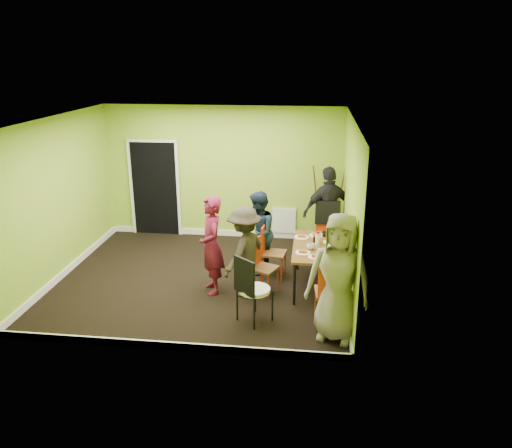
{
  "coord_description": "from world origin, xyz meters",
  "views": [
    {
      "loc": [
        1.9,
        -7.88,
        3.8
      ],
      "look_at": [
        0.96,
        0.0,
        1.07
      ],
      "focal_mm": 35.0,
      "sensor_mm": 36.0,
      "label": 1
    }
  ],
  "objects_px": {
    "person_left_near": "(244,252)",
    "person_front_end": "(339,278)",
    "blue_bottle": "(340,248)",
    "chair_front_end": "(331,289)",
    "person_standing": "(212,245)",
    "thermos": "(317,239)",
    "easel": "(327,205)",
    "chair_bentwood": "(251,286)",
    "person_back_end": "(329,212)",
    "person_left_far": "(258,233)",
    "chair_back_end": "(327,219)",
    "orange_bottle": "(314,238)",
    "dining_table": "(320,249)",
    "chair_left_near": "(261,262)",
    "chair_left_far": "(270,248)"
  },
  "relations": [
    {
      "from": "person_left_near",
      "to": "person_front_end",
      "type": "bearing_deg",
      "value": 76.74
    },
    {
      "from": "blue_bottle",
      "to": "person_left_near",
      "type": "relative_size",
      "value": 0.14
    },
    {
      "from": "chair_front_end",
      "to": "person_standing",
      "type": "bearing_deg",
      "value": 150.1
    },
    {
      "from": "thermos",
      "to": "blue_bottle",
      "type": "xyz_separation_m",
      "value": [
        0.36,
        -0.38,
        0.01
      ]
    },
    {
      "from": "easel",
      "to": "blue_bottle",
      "type": "bearing_deg",
      "value": -86.28
    },
    {
      "from": "easel",
      "to": "thermos",
      "type": "distance_m",
      "value": 2.03
    },
    {
      "from": "chair_bentwood",
      "to": "person_back_end",
      "type": "bearing_deg",
      "value": 107.22
    },
    {
      "from": "person_left_near",
      "to": "chair_front_end",
      "type": "bearing_deg",
      "value": 83.61
    },
    {
      "from": "easel",
      "to": "person_left_far",
      "type": "xyz_separation_m",
      "value": [
        -1.25,
        -1.6,
        -0.08
      ]
    },
    {
      "from": "chair_bentwood",
      "to": "person_left_far",
      "type": "height_order",
      "value": "person_left_far"
    },
    {
      "from": "thermos",
      "to": "chair_front_end",
      "type": "bearing_deg",
      "value": -81.08
    },
    {
      "from": "blue_bottle",
      "to": "person_left_near",
      "type": "xyz_separation_m",
      "value": [
        -1.53,
        -0.11,
        -0.1
      ]
    },
    {
      "from": "person_left_far",
      "to": "person_back_end",
      "type": "xyz_separation_m",
      "value": [
        1.26,
        1.0,
        0.13
      ]
    },
    {
      "from": "person_standing",
      "to": "person_front_end",
      "type": "relative_size",
      "value": 0.9
    },
    {
      "from": "chair_back_end",
      "to": "person_front_end",
      "type": "xyz_separation_m",
      "value": [
        0.1,
        -2.85,
        0.11
      ]
    },
    {
      "from": "thermos",
      "to": "blue_bottle",
      "type": "relative_size",
      "value": 0.95
    },
    {
      "from": "orange_bottle",
      "to": "person_standing",
      "type": "relative_size",
      "value": 0.05
    },
    {
      "from": "dining_table",
      "to": "person_back_end",
      "type": "bearing_deg",
      "value": 83.91
    },
    {
      "from": "chair_left_near",
      "to": "person_left_far",
      "type": "bearing_deg",
      "value": -146.75
    },
    {
      "from": "person_left_near",
      "to": "person_front_end",
      "type": "relative_size",
      "value": 0.83
    },
    {
      "from": "chair_back_end",
      "to": "person_left_near",
      "type": "distance_m",
      "value": 2.18
    },
    {
      "from": "thermos",
      "to": "person_left_near",
      "type": "relative_size",
      "value": 0.13
    },
    {
      "from": "chair_front_end",
      "to": "orange_bottle",
      "type": "relative_size",
      "value": 12.91
    },
    {
      "from": "chair_left_near",
      "to": "chair_bentwood",
      "type": "height_order",
      "value": "chair_bentwood"
    },
    {
      "from": "chair_bentwood",
      "to": "easel",
      "type": "xyz_separation_m",
      "value": [
        1.15,
        3.4,
        0.25
      ]
    },
    {
      "from": "orange_bottle",
      "to": "person_left_far",
      "type": "distance_m",
      "value": 1.03
    },
    {
      "from": "dining_table",
      "to": "orange_bottle",
      "type": "xyz_separation_m",
      "value": [
        -0.11,
        0.24,
        0.1
      ]
    },
    {
      "from": "chair_bentwood",
      "to": "person_left_far",
      "type": "bearing_deg",
      "value": 133.02
    },
    {
      "from": "chair_left_far",
      "to": "orange_bottle",
      "type": "relative_size",
      "value": 11.79
    },
    {
      "from": "easel",
      "to": "person_standing",
      "type": "xyz_separation_m",
      "value": [
        -1.92,
        -2.46,
        -0.01
      ]
    },
    {
      "from": "thermos",
      "to": "blue_bottle",
      "type": "distance_m",
      "value": 0.52
    },
    {
      "from": "easel",
      "to": "person_front_end",
      "type": "xyz_separation_m",
      "value": [
        0.09,
        -3.65,
        0.08
      ]
    },
    {
      "from": "dining_table",
      "to": "chair_front_end",
      "type": "xyz_separation_m",
      "value": [
        0.16,
        -1.26,
        -0.11
      ]
    },
    {
      "from": "chair_left_near",
      "to": "person_left_near",
      "type": "distance_m",
      "value": 0.37
    },
    {
      "from": "chair_back_end",
      "to": "person_standing",
      "type": "distance_m",
      "value": 2.52
    },
    {
      "from": "person_left_far",
      "to": "orange_bottle",
      "type": "bearing_deg",
      "value": 72.7
    },
    {
      "from": "chair_back_end",
      "to": "easel",
      "type": "xyz_separation_m",
      "value": [
        0.01,
        0.8,
        0.03
      ]
    },
    {
      "from": "person_standing",
      "to": "person_left_near",
      "type": "xyz_separation_m",
      "value": [
        0.55,
        -0.05,
        -0.07
      ]
    },
    {
      "from": "chair_left_far",
      "to": "easel",
      "type": "relative_size",
      "value": 0.56
    },
    {
      "from": "person_standing",
      "to": "person_back_end",
      "type": "distance_m",
      "value": 2.68
    },
    {
      "from": "chair_bentwood",
      "to": "dining_table",
      "type": "bearing_deg",
      "value": 92.34
    },
    {
      "from": "chair_front_end",
      "to": "chair_bentwood",
      "type": "bearing_deg",
      "value": 177.37
    },
    {
      "from": "chair_left_near",
      "to": "thermos",
      "type": "distance_m",
      "value": 1.04
    },
    {
      "from": "chair_front_end",
      "to": "blue_bottle",
      "type": "xyz_separation_m",
      "value": [
        0.15,
        0.95,
        0.27
      ]
    },
    {
      "from": "chair_left_near",
      "to": "person_left_far",
      "type": "distance_m",
      "value": 0.81
    },
    {
      "from": "dining_table",
      "to": "chair_back_end",
      "type": "distance_m",
      "value": 1.3
    },
    {
      "from": "easel",
      "to": "person_back_end",
      "type": "xyz_separation_m",
      "value": [
        0.01,
        -0.6,
        0.05
      ]
    },
    {
      "from": "chair_left_near",
      "to": "chair_front_end",
      "type": "relative_size",
      "value": 0.88
    },
    {
      "from": "chair_front_end",
      "to": "person_standing",
      "type": "distance_m",
      "value": 2.13
    },
    {
      "from": "thermos",
      "to": "person_left_near",
      "type": "distance_m",
      "value": 1.27
    }
  ]
}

